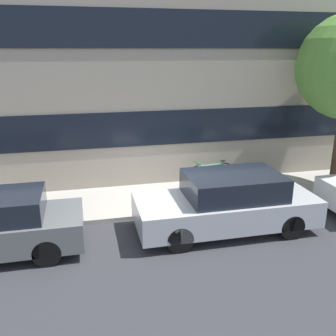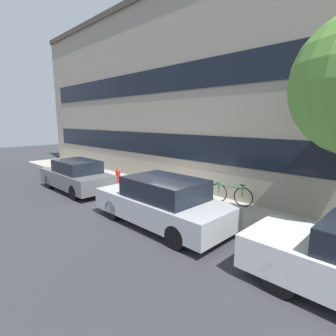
{
  "view_description": "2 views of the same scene",
  "coord_description": "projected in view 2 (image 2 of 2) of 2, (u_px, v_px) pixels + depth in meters",
  "views": [
    {
      "loc": [
        -1.83,
        -9.06,
        4.38
      ],
      "look_at": [
        0.33,
        0.32,
        1.29
      ],
      "focal_mm": 40.0,
      "sensor_mm": 36.0,
      "label": 1
    },
    {
      "loc": [
        6.97,
        -6.22,
        3.12
      ],
      "look_at": [
        0.61,
        0.14,
        1.48
      ],
      "focal_mm": 28.0,
      "sensor_mm": 36.0,
      "label": 2
    }
  ],
  "objects": [
    {
      "name": "parked_car_silver",
      "position": [
        162.0,
        202.0,
        7.81
      ],
      "size": [
        4.46,
        1.79,
        1.47
      ],
      "rotation": [
        0.0,
        0.0,
        3.14
      ],
      "color": "#B2B5BA",
      "rests_on": "ground_plane"
    },
    {
      "name": "parked_car_grey",
      "position": [
        76.0,
        176.0,
        11.65
      ],
      "size": [
        4.08,
        1.61,
        1.4
      ],
      "rotation": [
        0.0,
        0.0,
        3.14
      ],
      "color": "slate",
      "rests_on": "ground_plane"
    },
    {
      "name": "sidewalk_strip",
      "position": [
        176.0,
        198.0,
        10.56
      ],
      "size": [
        28.0,
        2.39,
        0.11
      ],
      "color": "#A8A399",
      "rests_on": "ground_plane"
    },
    {
      "name": "rowhouse_facade",
      "position": [
        203.0,
        87.0,
        10.9
      ],
      "size": [
        28.0,
        1.02,
        8.96
      ],
      "color": "gray",
      "rests_on": "ground_plane"
    },
    {
      "name": "fire_hydrant",
      "position": [
        118.0,
        177.0,
        12.29
      ],
      "size": [
        0.57,
        0.32,
        0.76
      ],
      "color": "red",
      "rests_on": "sidewalk_strip"
    },
    {
      "name": "ground_plane",
      "position": [
        154.0,
        206.0,
        9.74
      ],
      "size": [
        56.0,
        56.0,
        0.0
      ],
      "primitive_type": "plane",
      "color": "#333338"
    },
    {
      "name": "bicycle",
      "position": [
        230.0,
        194.0,
        9.47
      ],
      "size": [
        1.67,
        0.44,
        0.81
      ],
      "rotation": [
        0.0,
        0.0,
        3.27
      ],
      "color": "black",
      "rests_on": "sidewalk_strip"
    }
  ]
}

